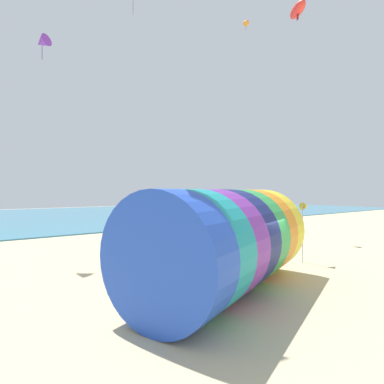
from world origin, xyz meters
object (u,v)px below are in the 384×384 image
Objects in this scene: giant_inflatable_tube at (226,240)px; cooler_box at (270,261)px; kite_orange_delta at (246,22)px; beach_flag at (305,209)px; kite_red_parafoil at (298,10)px; kite_purple_delta at (42,42)px; kite_handler at (249,244)px.

giant_inflatable_tube is 16.71× the size of cooler_box.
giant_inflatable_tube is at bearing -138.82° from kite_orange_delta.
cooler_box is (-1.89, 0.60, -2.42)m from beach_flag.
cooler_box is at bearing -176.30° from kite_red_parafoil.
kite_red_parafoil is at bearing -41.77° from kite_purple_delta.
kite_handler is at bearing 108.60° from cooler_box.
beach_flag is 5.63× the size of cooler_box.
giant_inflatable_tube is at bearing -171.45° from beach_flag.
kite_red_parafoil is at bearing -17.10° from kite_handler.
giant_inflatable_tube is at bearing -165.71° from kite_red_parafoil.
kite_red_parafoil reaches higher than beach_flag.
kite_purple_delta is 2.68× the size of cooler_box.
kite_red_parafoil reaches higher than kite_purple_delta.
giant_inflatable_tube is 21.87m from kite_orange_delta.
kite_red_parafoil is at bearing 3.70° from cooler_box.
cooler_box is at bearing -130.54° from kite_orange_delta.
beach_flag is (2.22, -1.59, 1.72)m from kite_handler.
cooler_box is at bearing -71.40° from kite_handler.
kite_purple_delta is 16.36m from kite_orange_delta.
cooler_box is (-7.19, -8.41, -17.45)m from kite_orange_delta.
kite_handler reaches higher than cooler_box.
beach_flag is (9.99, -10.11, -9.30)m from kite_purple_delta.
beach_flag is at bearing -17.61° from cooler_box.
kite_orange_delta is at bearing 41.18° from giant_inflatable_tube.
kite_orange_delta is at bearing 59.52° from beach_flag.
kite_purple_delta reaches higher than cooler_box.
kite_red_parafoil is at bearing 14.29° from giant_inflatable_tube.
kite_orange_delta is 1.85× the size of cooler_box.
giant_inflatable_tube is 5.03× the size of kite_handler.
kite_orange_delta is (11.33, 9.91, 15.86)m from giant_inflatable_tube.
kite_purple_delta is 17.13m from cooler_box.
kite_red_parafoil is 0.56× the size of beach_flag.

